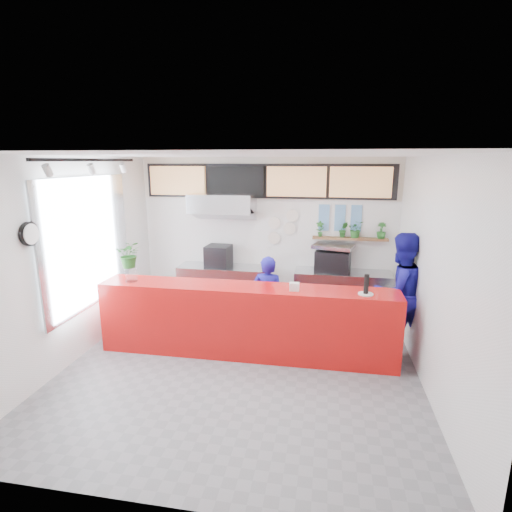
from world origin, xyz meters
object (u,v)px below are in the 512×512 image
Objects in this scene: panini_oven at (218,256)px; staff_center at (268,300)px; espresso_machine at (333,261)px; staff_right at (399,293)px; pepper_mill at (366,284)px; service_counter at (246,321)px.

panini_oven is 1.78m from staff_center.
staff_center is (1.17, -1.29, -0.38)m from panini_oven.
staff_center is (-1.04, -1.29, -0.37)m from espresso_machine.
staff_right reaches higher than panini_oven.
staff_right is 0.90m from pepper_mill.
panini_oven is 2.21m from espresso_machine.
staff_center is 5.24× the size of pepper_mill.
panini_oven is at bearing 116.90° from service_counter.
staff_right is at bearing 13.51° from service_counter.
service_counter is 0.60m from staff_center.
service_counter is 7.20× the size of espresso_machine.
staff_center is 1.67m from pepper_mill.
pepper_mill is (0.43, -1.88, 0.15)m from espresso_machine.
pepper_mill is (1.73, -0.08, 0.70)m from service_counter.
staff_right is at bearing -17.50° from panini_oven.
service_counter is 1.87m from pepper_mill.
pepper_mill is at bearing -31.64° from panini_oven.
staff_right is at bearing 47.89° from pepper_mill.
espresso_machine is 2.25× the size of pepper_mill.
staff_right is at bearing -173.71° from staff_center.
staff_right reaches higher than staff_center.
panini_oven is 1.65× the size of pepper_mill.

